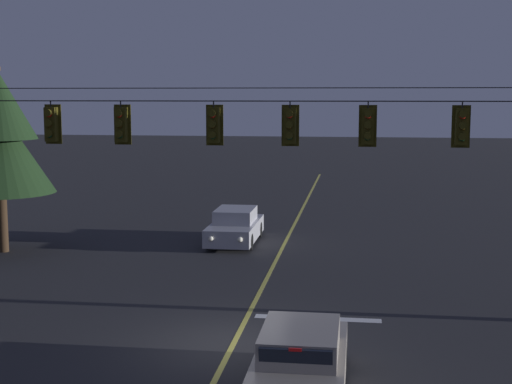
{
  "coord_description": "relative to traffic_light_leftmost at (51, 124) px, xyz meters",
  "views": [
    {
      "loc": [
        2.93,
        -16.92,
        5.97
      ],
      "look_at": [
        0.0,
        3.99,
        3.19
      ],
      "focal_mm": 51.89,
      "sensor_mm": 36.0,
      "label": 1
    }
  ],
  "objects": [
    {
      "name": "traffic_light_rightmost",
      "position": [
        8.84,
        0.0,
        0.0
      ],
      "size": [
        0.48,
        0.41,
        1.22
      ],
      "color": "black"
    },
    {
      "name": "traffic_light_far_right",
      "position": [
        11.27,
        0.0,
        0.0
      ],
      "size": [
        0.48,
        0.41,
        1.22
      ],
      "color": "black"
    },
    {
      "name": "traffic_light_leftmost",
      "position": [
        0.0,
        0.0,
        0.0
      ],
      "size": [
        0.48,
        0.41,
        1.22
      ],
      "color": "black"
    },
    {
      "name": "car_oncoming_lead",
      "position": [
        3.68,
        9.3,
        -4.5
      ],
      "size": [
        1.8,
        4.42,
        1.39
      ],
      "color": "#A5A5AD",
      "rests_on": "ground"
    },
    {
      "name": "traffic_light_centre",
      "position": [
        4.67,
        0.0,
        0.0
      ],
      "size": [
        0.48,
        0.41,
        1.22
      ],
      "color": "black"
    },
    {
      "name": "lane_centre_stripe",
      "position": [
        5.7,
        6.02,
        -5.15
      ],
      "size": [
        0.14,
        60.0,
        0.01
      ],
      "primitive_type": "cube",
      "color": "#D1C64C",
      "rests_on": "ground"
    },
    {
      "name": "traffic_light_right_inner",
      "position": [
        6.76,
        0.0,
        0.0
      ],
      "size": [
        0.48,
        0.41,
        1.22
      ],
      "color": "black"
    },
    {
      "name": "car_waiting_near_lane",
      "position": [
        7.53,
        -5.65,
        -4.5
      ],
      "size": [
        1.8,
        4.33,
        1.39
      ],
      "color": "gray",
      "rests_on": "ground"
    },
    {
      "name": "signal_span_assembly",
      "position": [
        5.7,
        0.02,
        -1.4
      ],
      "size": [
        17.94,
        0.32,
        7.21
      ],
      "color": "#423021",
      "rests_on": "ground"
    },
    {
      "name": "stop_bar_paint",
      "position": [
        7.6,
        -0.58,
        -5.15
      ],
      "size": [
        3.4,
        0.36,
        0.01
      ],
      "primitive_type": "cube",
      "color": "silver",
      "rests_on": "ground"
    },
    {
      "name": "ground_plane",
      "position": [
        5.7,
        -2.97,
        -5.15
      ],
      "size": [
        180.0,
        180.0,
        0.0
      ],
      "primitive_type": "plane",
      "color": "#28282B"
    },
    {
      "name": "traffic_light_left_inner",
      "position": [
        2.04,
        0.0,
        0.0
      ],
      "size": [
        0.48,
        0.41,
        1.22
      ],
      "color": "black"
    }
  ]
}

